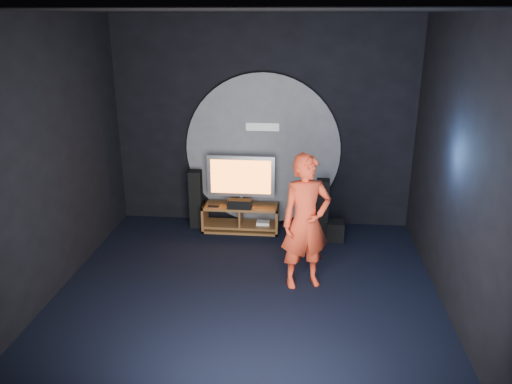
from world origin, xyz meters
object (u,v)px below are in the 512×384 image
tower_speaker_left (196,199)px  tower_speaker_right (322,209)px  media_console (241,219)px  player (306,222)px  tv (241,178)px  subwoofer (335,231)px

tower_speaker_left → tower_speaker_right: 2.15m
media_console → player: size_ratio=0.70×
tv → tower_speaker_left: bearing=178.0°
media_console → tower_speaker_left: bearing=173.2°
media_console → subwoofer: (1.56, -0.24, -0.04)m
player → tower_speaker_left: bearing=115.9°
media_console → subwoofer: size_ratio=4.07×
tv → player: player is taller
media_console → tower_speaker_right: bearing=-7.8°
tv → tower_speaker_left: size_ratio=1.13×
media_console → subwoofer: media_console is taller
tv → tower_speaker_right: size_ratio=1.13×
tower_speaker_right → player: player is taller
media_console → subwoofer: bearing=-8.7°
player → tower_speaker_right: bearing=60.3°
subwoofer → player: player is taller
player → media_console: bearing=102.1°
tower_speaker_right → media_console: bearing=172.2°
media_console → tower_speaker_left: (-0.79, 0.09, 0.30)m
tv → subwoofer: (1.57, -0.31, -0.75)m
tv → subwoofer: tv is taller
tower_speaker_right → subwoofer: bearing=-14.5°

